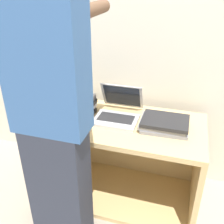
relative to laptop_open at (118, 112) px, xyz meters
The scene contains 8 objects.
ground_plane 0.81m from the laptop_open, 90.00° to the right, with size 12.00×12.00×0.00m, color #9E9384.
wall_back 0.59m from the laptop_open, 90.00° to the left, with size 8.00×0.05×2.40m.
cart 0.39m from the laptop_open, 90.00° to the left, with size 1.26×0.61×0.68m.
laptop_open is the anchor object (origin of this frame).
laptop_stack_left 0.35m from the laptop_open, behind, with size 0.33×0.26×0.15m.
laptop_stack_right 0.35m from the laptop_open, ahead, with size 0.33×0.25×0.07m.
person 0.62m from the laptop_open, 110.98° to the right, with size 0.40×0.54×1.79m.
inventory_tag 0.37m from the laptop_open, 161.19° to the right, with size 0.06×0.02×0.01m.
Camera 1 is at (0.45, -1.26, 1.61)m, focal length 42.00 mm.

